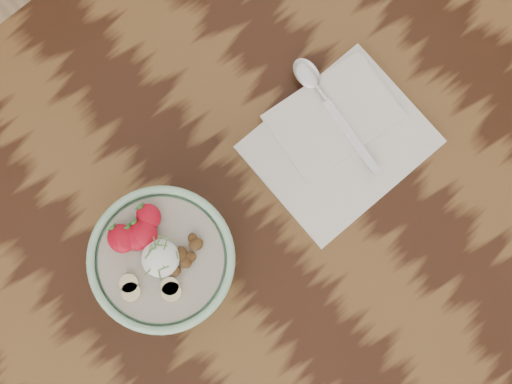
# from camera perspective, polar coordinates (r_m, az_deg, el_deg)

# --- Properties ---
(table) EXTENTS (1.60, 0.90, 0.75)m
(table) POSITION_cam_1_polar(r_m,az_deg,el_deg) (1.08, -1.53, -3.62)
(table) COLOR black
(table) RESTS_ON ground
(breakfast_bowl) EXTENTS (0.18, 0.18, 0.12)m
(breakfast_bowl) POSITION_cam_1_polar(r_m,az_deg,el_deg) (0.93, -7.36, -5.43)
(breakfast_bowl) COLOR #9BD1A9
(breakfast_bowl) RESTS_ON table
(napkin) EXTENTS (0.23, 0.20, 0.01)m
(napkin) POSITION_cam_1_polar(r_m,az_deg,el_deg) (1.01, 6.62, 4.27)
(napkin) COLOR white
(napkin) RESTS_ON table
(spoon) EXTENTS (0.04, 0.20, 0.01)m
(spoon) POSITION_cam_1_polar(r_m,az_deg,el_deg) (1.01, 4.96, 8.20)
(spoon) COLOR silver
(spoon) RESTS_ON napkin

